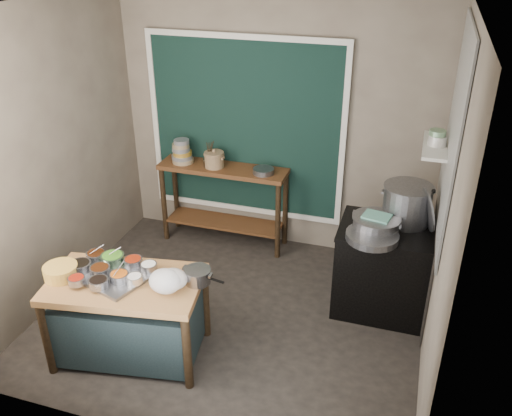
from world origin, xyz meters
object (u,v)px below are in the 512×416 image
(condiment_tray, at_px, (111,275))
(stove_block, at_px, (386,270))
(prep_table, at_px, (129,318))
(steamer, at_px, (376,224))
(back_counter, at_px, (224,205))
(ceramic_crock, at_px, (214,160))
(saucepan, at_px, (198,276))
(stock_pot, at_px, (407,204))
(yellow_basin, at_px, (61,271))
(utensil_cup, at_px, (210,162))

(condiment_tray, bearing_deg, stove_block, 30.61)
(prep_table, relative_size, steamer, 2.84)
(back_counter, relative_size, ceramic_crock, 6.32)
(saucepan, relative_size, stock_pot, 0.48)
(back_counter, distance_m, yellow_basin, 2.24)
(utensil_cup, bearing_deg, steamer, -22.56)
(condiment_tray, relative_size, ceramic_crock, 2.69)
(stock_pot, bearing_deg, condiment_tray, -147.42)
(back_counter, xyz_separation_m, ceramic_crock, (-0.09, -0.03, 0.55))
(utensil_cup, xyz_separation_m, steamer, (1.91, -0.79, -0.04))
(saucepan, bearing_deg, stove_block, 48.72)
(stove_block, bearing_deg, steamer, -144.91)
(saucepan, bearing_deg, stock_pot, 50.60)
(stove_block, bearing_deg, condiment_tray, -149.39)
(yellow_basin, distance_m, steamer, 2.73)
(yellow_basin, distance_m, saucepan, 1.13)
(yellow_basin, relative_size, utensil_cup, 1.88)
(steamer, bearing_deg, saucepan, -141.12)
(utensil_cup, bearing_deg, stock_pot, -13.87)
(prep_table, relative_size, stock_pot, 2.69)
(back_counter, bearing_deg, prep_table, -92.82)
(prep_table, xyz_separation_m, saucepan, (0.58, 0.17, 0.44))
(utensil_cup, xyz_separation_m, stock_pot, (2.15, -0.53, 0.07))
(back_counter, xyz_separation_m, stove_block, (1.90, -0.73, -0.05))
(stove_block, distance_m, condiment_tray, 2.51)
(utensil_cup, bearing_deg, condiment_tray, -92.97)
(prep_table, distance_m, yellow_basin, 0.68)
(yellow_basin, bearing_deg, stove_block, 29.09)
(ceramic_crock, bearing_deg, back_counter, 21.61)
(stove_block, height_order, steamer, steamer)
(ceramic_crock, xyz_separation_m, stock_pot, (2.09, -0.53, 0.03))
(prep_table, relative_size, saucepan, 5.57)
(condiment_tray, distance_m, yellow_basin, 0.40)
(stove_block, bearing_deg, ceramic_crock, 160.71)
(saucepan, distance_m, utensil_cup, 1.94)
(prep_table, height_order, saucepan, saucepan)
(condiment_tray, bearing_deg, saucepan, 10.64)
(back_counter, bearing_deg, steamer, -24.96)
(ceramic_crock, bearing_deg, condiment_tray, -94.54)
(stove_block, xyz_separation_m, ceramic_crock, (-1.99, 0.70, 0.60))
(utensil_cup, height_order, ceramic_crock, ceramic_crock)
(prep_table, bearing_deg, saucepan, 6.78)
(prep_table, bearing_deg, yellow_basin, -178.25)
(yellow_basin, bearing_deg, back_counter, 73.79)
(saucepan, height_order, stock_pot, stock_pot)
(prep_table, height_order, steamer, steamer)
(condiment_tray, height_order, utensil_cup, utensil_cup)
(stock_pot, bearing_deg, stove_block, -122.23)
(prep_table, distance_m, ceramic_crock, 2.10)
(prep_table, xyz_separation_m, ceramic_crock, (0.01, 2.00, 0.65))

